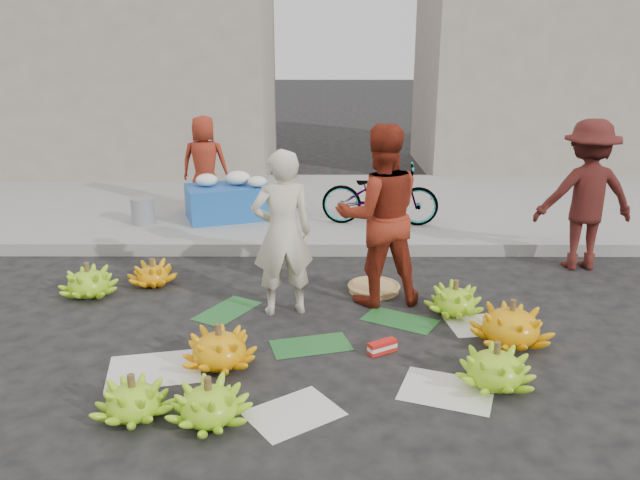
{
  "coord_description": "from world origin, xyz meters",
  "views": [
    {
      "loc": [
        -0.01,
        -4.88,
        2.4
      ],
      "look_at": [
        -0.03,
        0.51,
        0.7
      ],
      "focal_mm": 35.0,
      "sensor_mm": 36.0,
      "label": 1
    }
  ],
  "objects_px": {
    "flower_table": "(229,199)",
    "vendor_cream": "(283,233)",
    "banana_bunch_0": "(219,348)",
    "banana_bunch_4": "(511,325)",
    "bicycle": "(380,195)"
  },
  "relations": [
    {
      "from": "banana_bunch_0",
      "to": "flower_table",
      "type": "distance_m",
      "value": 3.93
    },
    {
      "from": "vendor_cream",
      "to": "bicycle",
      "type": "height_order",
      "value": "vendor_cream"
    },
    {
      "from": "banana_bunch_4",
      "to": "flower_table",
      "type": "relative_size",
      "value": 0.62
    },
    {
      "from": "flower_table",
      "to": "banana_bunch_0",
      "type": "bearing_deg",
      "value": -102.16
    },
    {
      "from": "banana_bunch_0",
      "to": "banana_bunch_4",
      "type": "xyz_separation_m",
      "value": [
        2.36,
        0.39,
        0.02
      ]
    },
    {
      "from": "flower_table",
      "to": "vendor_cream",
      "type": "bearing_deg",
      "value": -91.4
    },
    {
      "from": "banana_bunch_0",
      "to": "vendor_cream",
      "type": "height_order",
      "value": "vendor_cream"
    },
    {
      "from": "banana_bunch_0",
      "to": "vendor_cream",
      "type": "relative_size",
      "value": 0.44
    },
    {
      "from": "banana_bunch_0",
      "to": "bicycle",
      "type": "bearing_deg",
      "value": 66.74
    },
    {
      "from": "vendor_cream",
      "to": "banana_bunch_0",
      "type": "bearing_deg",
      "value": 54.29
    },
    {
      "from": "banana_bunch_0",
      "to": "vendor_cream",
      "type": "distance_m",
      "value": 1.29
    },
    {
      "from": "banana_bunch_0",
      "to": "bicycle",
      "type": "xyz_separation_m",
      "value": [
        1.55,
        3.61,
        0.36
      ]
    },
    {
      "from": "banana_bunch_4",
      "to": "vendor_cream",
      "type": "distance_m",
      "value": 2.12
    },
    {
      "from": "bicycle",
      "to": "banana_bunch_4",
      "type": "bearing_deg",
      "value": -160.04
    },
    {
      "from": "bicycle",
      "to": "banana_bunch_0",
      "type": "bearing_deg",
      "value": 162.57
    }
  ]
}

